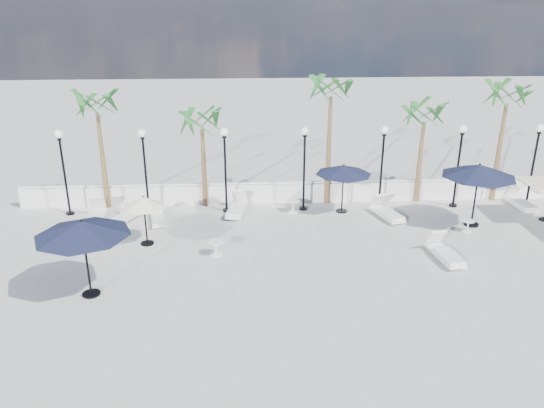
{
  "coord_description": "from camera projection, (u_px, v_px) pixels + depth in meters",
  "views": [
    {
      "loc": [
        -2.68,
        -15.96,
        8.98
      ],
      "look_at": [
        -1.61,
        3.38,
        1.5
      ],
      "focal_mm": 35.0,
      "sensor_mm": 36.0,
      "label": 1
    }
  ],
  "objects": [
    {
      "name": "side_table_2",
      "position": [
        468.0,
        225.0,
        21.88
      ],
      "size": [
        0.5,
        0.5,
        0.49
      ],
      "color": "silver",
      "rests_on": "ground"
    },
    {
      "name": "side_table_1",
      "position": [
        293.0,
        205.0,
        23.86
      ],
      "size": [
        0.58,
        0.58,
        0.56
      ],
      "color": "silver",
      "rests_on": "ground"
    },
    {
      "name": "parasol_navy_right",
      "position": [
        479.0,
        171.0,
        21.74
      ],
      "size": [
        3.07,
        3.07,
        2.75
      ],
      "color": "black",
      "rests_on": "ground"
    },
    {
      "name": "lamppost_5",
      "position": [
        460.0,
        155.0,
        23.75
      ],
      "size": [
        0.36,
        0.36,
        3.84
      ],
      "color": "black",
      "rests_on": "ground"
    },
    {
      "name": "lounger_2",
      "position": [
        237.0,
        208.0,
        23.78
      ],
      "size": [
        1.01,
        2.13,
        0.77
      ],
      "rotation": [
        0.0,
        0.0,
        -0.17
      ],
      "color": "silver",
      "rests_on": "ground"
    },
    {
      "name": "lamppost_1",
      "position": [
        144.0,
        159.0,
        23.03
      ],
      "size": [
        0.36,
        0.36,
        3.84
      ],
      "color": "black",
      "rests_on": "ground"
    },
    {
      "name": "palm_2",
      "position": [
        331.0,
        94.0,
        23.25
      ],
      "size": [
        2.6,
        2.6,
        6.1
      ],
      "color": "brown",
      "rests_on": "ground"
    },
    {
      "name": "lounger_4",
      "position": [
        445.0,
        253.0,
        19.54
      ],
      "size": [
        0.92,
        2.12,
        0.77
      ],
      "rotation": [
        0.0,
        0.0,
        0.13
      ],
      "color": "silver",
      "rests_on": "ground"
    },
    {
      "name": "palm_4",
      "position": [
        507.0,
        101.0,
        23.81
      ],
      "size": [
        2.6,
        2.6,
        5.7
      ],
      "color": "brown",
      "rests_on": "ground"
    },
    {
      "name": "lounger_3",
      "position": [
        158.0,
        218.0,
        22.81
      ],
      "size": [
        0.87,
        1.76,
        0.63
      ],
      "rotation": [
        0.0,
        0.0,
        0.2
      ],
      "color": "silver",
      "rests_on": "ground"
    },
    {
      "name": "parasol_navy_mid",
      "position": [
        344.0,
        170.0,
        23.33
      ],
      "size": [
        2.51,
        2.51,
        2.25
      ],
      "color": "black",
      "rests_on": "ground"
    },
    {
      "name": "side_table_0",
      "position": [
        216.0,
        247.0,
        19.81
      ],
      "size": [
        0.58,
        0.58,
        0.56
      ],
      "color": "silver",
      "rests_on": "ground"
    },
    {
      "name": "palm_0",
      "position": [
        97.0,
        110.0,
        22.94
      ],
      "size": [
        2.6,
        2.6,
        5.5
      ],
      "color": "brown",
      "rests_on": "ground"
    },
    {
      "name": "lamppost_3",
      "position": [
        304.0,
        157.0,
        23.39
      ],
      "size": [
        0.36,
        0.36,
        3.84
      ],
      "color": "black",
      "rests_on": "ground"
    },
    {
      "name": "balustrade",
      "position": [
        301.0,
        192.0,
        25.05
      ],
      "size": [
        26.0,
        0.3,
        1.01
      ],
      "color": "silver",
      "rests_on": "ground"
    },
    {
      "name": "lamppost_2",
      "position": [
        225.0,
        158.0,
        23.21
      ],
      "size": [
        0.36,
        0.36,
        3.84
      ],
      "color": "black",
      "rests_on": "ground"
    },
    {
      "name": "palm_1",
      "position": [
        202.0,
        126.0,
        23.45
      ],
      "size": [
        2.6,
        2.6,
        4.7
      ],
      "color": "brown",
      "rests_on": "ground"
    },
    {
      "name": "lamppost_6",
      "position": [
        535.0,
        153.0,
        23.94
      ],
      "size": [
        0.36,
        0.36,
        3.84
      ],
      "color": "black",
      "rests_on": "ground"
    },
    {
      "name": "parasol_navy_left",
      "position": [
        82.0,
        229.0,
        16.43
      ],
      "size": [
        3.02,
        3.02,
        2.66
      ],
      "color": "black",
      "rests_on": "ground"
    },
    {
      "name": "lounger_1",
      "position": [
        96.0,
        216.0,
        22.88
      ],
      "size": [
        0.93,
        2.2,
        0.8
      ],
      "rotation": [
        0.0,
        0.0,
        0.11
      ],
      "color": "silver",
      "rests_on": "ground"
    },
    {
      "name": "lounger_5",
      "position": [
        387.0,
        212.0,
        23.3
      ],
      "size": [
        1.24,
        2.15,
        0.77
      ],
      "rotation": [
        0.0,
        0.0,
        0.3
      ],
      "color": "silver",
      "rests_on": "ground"
    },
    {
      "name": "lamppost_4",
      "position": [
        383.0,
        156.0,
        23.57
      ],
      "size": [
        0.36,
        0.36,
        3.84
      ],
      "color": "black",
      "rests_on": "ground"
    },
    {
      "name": "lounger_6",
      "position": [
        520.0,
        202.0,
        24.46
      ],
      "size": [
        0.78,
        2.03,
        0.75
      ],
      "rotation": [
        0.0,
        0.0,
        0.06
      ],
      "color": "silver",
      "rests_on": "ground"
    },
    {
      "name": "lounger_0",
      "position": [
        124.0,
        217.0,
        22.88
      ],
      "size": [
        1.28,
        1.88,
        0.68
      ],
      "rotation": [
        0.0,
        0.0,
        -0.43
      ],
      "color": "silver",
      "rests_on": "ground"
    },
    {
      "name": "lamppost_0",
      "position": [
        62.0,
        161.0,
        22.85
      ],
      "size": [
        0.36,
        0.36,
        3.84
      ],
      "color": "black",
      "rests_on": "ground"
    },
    {
      "name": "ground",
      "position": [
        324.0,
        279.0,
        18.24
      ],
      "size": [
        100.0,
        100.0,
        0.0
      ],
      "primitive_type": "plane",
      "color": "#A0A19B",
      "rests_on": "ground"
    },
    {
      "name": "parasol_cream_small",
      "position": [
        144.0,
        203.0,
        20.23
      ],
      "size": [
        1.65,
        1.65,
        2.03
      ],
      "color": "black",
      "rests_on": "ground"
    },
    {
      "name": "palm_3",
      "position": [
        424.0,
        119.0,
        23.9
      ],
      "size": [
        2.6,
        2.6,
        4.9
      ],
      "color": "brown",
      "rests_on": "ground"
    }
  ]
}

